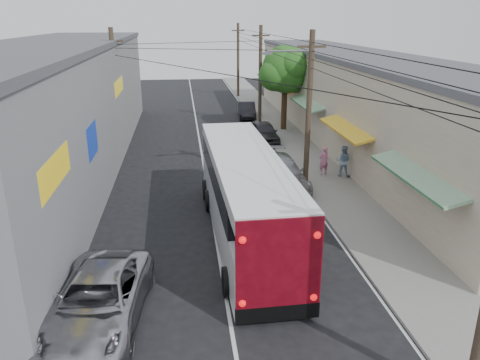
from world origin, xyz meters
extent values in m
cube|color=slate|center=(6.50, 20.00, 0.06)|extent=(3.00, 80.00, 0.12)
cube|color=beige|center=(11.00, 22.00, 3.00)|extent=(6.00, 40.00, 6.00)
cube|color=#4C4C51|center=(11.00, 22.00, 6.10)|extent=(6.20, 40.00, 0.30)
cube|color=#187032|center=(7.70, 6.00, 2.90)|extent=(1.39, 6.00, 0.46)
cube|color=orange|center=(7.70, 14.00, 2.90)|extent=(1.39, 6.00, 0.46)
cube|color=#187032|center=(7.70, 22.00, 2.90)|extent=(1.39, 6.00, 0.46)
cube|color=orange|center=(7.70, 30.00, 2.90)|extent=(1.39, 6.00, 0.46)
cube|color=#187032|center=(7.70, 38.00, 2.90)|extent=(1.39, 6.00, 0.46)
cube|color=slate|center=(-8.50, 18.00, 3.50)|extent=(7.00, 36.00, 7.00)
cube|color=#4C4C51|center=(-8.50, 18.00, 7.10)|extent=(7.20, 36.00, 0.30)
cube|color=yellow|center=(-5.05, 4.00, 4.20)|extent=(0.12, 3.50, 1.00)
cube|color=#1433A5|center=(-5.05, 10.00, 3.60)|extent=(0.12, 2.20, 1.40)
cube|color=yellow|center=(-5.05, 20.00, 4.50)|extent=(0.12, 4.00, 0.90)
cylinder|color=#473828|center=(5.20, 13.00, 4.00)|extent=(0.28, 0.28, 8.00)
cube|color=#473828|center=(5.20, 13.00, 7.20)|extent=(1.40, 0.12, 0.12)
cylinder|color=#473828|center=(5.20, 28.00, 4.00)|extent=(0.28, 0.28, 8.00)
cube|color=#473828|center=(5.20, 28.00, 7.20)|extent=(1.40, 0.12, 0.12)
cylinder|color=#473828|center=(5.20, 43.00, 4.00)|extent=(0.28, 0.28, 8.00)
cube|color=#473828|center=(5.20, 43.00, 7.20)|extent=(1.40, 0.12, 0.12)
cylinder|color=#473828|center=(-5.20, 20.00, 4.00)|extent=(0.28, 0.28, 8.00)
cube|color=#473828|center=(-5.20, 20.00, 7.20)|extent=(1.40, 0.12, 0.12)
cylinder|color=#59595E|center=(4.10, 13.00, 7.00)|extent=(2.20, 0.10, 0.10)
cube|color=#59595E|center=(3.00, 13.00, 6.90)|extent=(0.50, 0.18, 0.12)
cylinder|color=#3F2B19|center=(6.80, 26.00, 2.00)|extent=(0.44, 0.44, 4.00)
sphere|color=#155216|center=(6.80, 26.00, 4.80)|extent=(3.60, 3.60, 3.60)
sphere|color=#155216|center=(7.80, 26.60, 4.20)|extent=(2.60, 2.60, 2.60)
sphere|color=#155216|center=(5.90, 25.60, 4.40)|extent=(2.40, 2.40, 2.40)
sphere|color=#155216|center=(7.20, 25.00, 5.20)|extent=(2.20, 2.20, 2.20)
sphere|color=#155216|center=(6.50, 26.90, 5.00)|extent=(2.00, 2.00, 2.00)
cube|color=white|center=(1.20, 7.38, 1.14)|extent=(2.78, 11.98, 1.89)
cube|color=black|center=(1.19, 7.87, 2.53)|extent=(2.75, 9.99, 0.99)
cube|color=white|center=(1.20, 7.38, 3.23)|extent=(2.78, 11.98, 0.50)
cube|color=maroon|center=(1.35, 1.40, 1.99)|extent=(2.46, 0.14, 2.88)
cube|color=black|center=(1.35, 1.40, 0.45)|extent=(2.48, 0.16, 0.50)
sphere|color=red|center=(0.31, 1.34, 0.89)|extent=(0.22, 0.22, 0.22)
sphere|color=red|center=(2.39, 1.39, 0.89)|extent=(0.22, 0.22, 0.22)
sphere|color=red|center=(0.31, 1.34, 2.88)|extent=(0.22, 0.22, 0.22)
sphere|color=red|center=(2.39, 1.39, 2.88)|extent=(0.22, 0.22, 0.22)
cylinder|color=black|center=(0.06, 3.18, 0.50)|extent=(0.32, 1.00, 0.99)
cylinder|color=black|center=(2.54, 3.24, 0.50)|extent=(0.32, 1.00, 0.99)
cylinder|color=black|center=(-0.11, 10.32, 0.50)|extent=(0.32, 1.00, 0.99)
cylinder|color=black|center=(2.37, 10.39, 0.50)|extent=(0.32, 1.00, 0.99)
cylinder|color=black|center=(-0.15, 11.81, 0.50)|extent=(0.32, 1.00, 0.99)
cylinder|color=black|center=(2.33, 11.87, 0.50)|extent=(0.32, 1.00, 0.99)
imported|color=#AEADB4|center=(-3.80, 2.19, 0.76)|extent=(3.08, 5.71, 1.52)
imported|color=#9B9AA2|center=(3.80, 13.00, 0.81)|extent=(2.54, 5.68, 1.62)
imported|color=#2A2A30|center=(4.60, 22.50, 0.73)|extent=(1.89, 4.37, 1.47)
imported|color=black|center=(4.60, 31.46, 0.68)|extent=(1.77, 4.25, 1.37)
imported|color=#CE6D98|center=(6.63, 14.52, 0.92)|extent=(0.65, 0.49, 1.61)
imported|color=#83A0BF|center=(7.60, 14.08, 1.00)|extent=(1.06, 0.98, 1.76)
camera|label=1|loc=(-1.15, -9.89, 8.53)|focal=35.00mm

